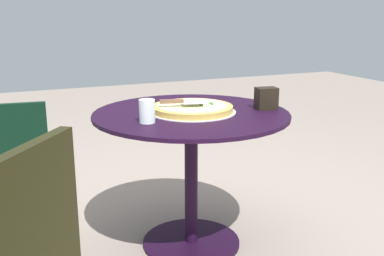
% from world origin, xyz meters
% --- Properties ---
extents(ground_plane, '(10.00, 10.00, 0.00)m').
position_xyz_m(ground_plane, '(0.00, 0.00, 0.00)').
color(ground_plane, gray).
extents(patio_table, '(0.93, 0.93, 0.69)m').
position_xyz_m(patio_table, '(0.00, 0.00, 0.51)').
color(patio_table, black).
rests_on(patio_table, ground).
extents(pizza_on_tray, '(0.41, 0.41, 0.05)m').
position_xyz_m(pizza_on_tray, '(0.00, -0.01, 0.70)').
color(pizza_on_tray, silver).
rests_on(pizza_on_tray, patio_table).
extents(pizza_server, '(0.10, 0.22, 0.02)m').
position_xyz_m(pizza_server, '(-0.01, 0.05, 0.74)').
color(pizza_server, silver).
rests_on(pizza_server, pizza_on_tray).
extents(drinking_cup, '(0.07, 0.07, 0.10)m').
position_xyz_m(drinking_cup, '(-0.11, 0.25, 0.74)').
color(drinking_cup, white).
rests_on(drinking_cup, patio_table).
extents(napkin_dispenser, '(0.08, 0.11, 0.11)m').
position_xyz_m(napkin_dispenser, '(-0.08, -0.36, 0.74)').
color(napkin_dispenser, black).
rests_on(napkin_dispenser, patio_table).
extents(patio_chair_far, '(0.43, 0.43, 0.83)m').
position_xyz_m(patio_chair_far, '(-0.08, 0.86, 0.49)').
color(patio_chair_far, black).
rests_on(patio_chair_far, ground).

